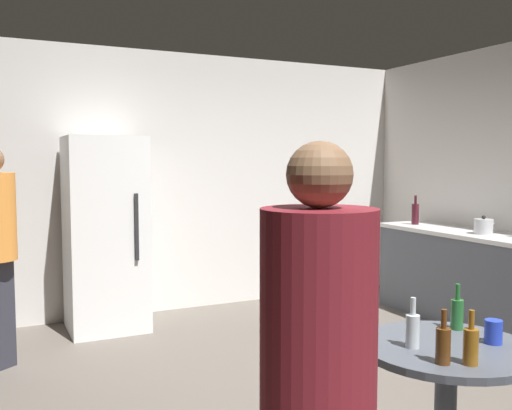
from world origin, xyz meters
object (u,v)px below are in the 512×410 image
refrigerator (106,234)px  kettle (484,226)px  beer_bottle_brown (443,344)px  beer_bottle_green (457,313)px  plastic_cup_blue (493,332)px  wine_bottle_on_counter (415,213)px  beer_bottle_amber (471,345)px  person_in_maroon_shirt (318,376)px  foreground_table (446,367)px  beer_bottle_clear (413,330)px

refrigerator → kettle: size_ratio=7.38×
beer_bottle_brown → beer_bottle_green: bearing=39.0°
refrigerator → plastic_cup_blue: 3.67m
beer_bottle_green → beer_bottle_brown: bearing=-141.0°
wine_bottle_on_counter → beer_bottle_brown: size_ratio=1.35×
beer_bottle_amber → refrigerator: bearing=102.1°
beer_bottle_green → person_in_maroon_shirt: (-1.26, -0.71, 0.14)m
refrigerator → foreground_table: 3.54m
person_in_maroon_shirt → kettle: bearing=14.0°
beer_bottle_brown → plastic_cup_blue: beer_bottle_brown is taller
plastic_cup_blue → wine_bottle_on_counter: bearing=54.4°
refrigerator → kettle: refrigerator is taller
beer_bottle_clear → plastic_cup_blue: bearing=-17.1°
kettle → beer_bottle_clear: size_ratio=1.06×
wine_bottle_on_counter → person_in_maroon_shirt: size_ratio=0.19×
foreground_table → beer_bottle_amber: size_ratio=3.48×
refrigerator → person_in_maroon_shirt: 3.97m
beer_bottle_brown → beer_bottle_clear: 0.22m
refrigerator → beer_bottle_clear: 3.46m
refrigerator → wine_bottle_on_counter: (3.14, -0.63, 0.12)m
kettle → beer_bottle_brown: 3.22m
beer_bottle_clear → person_in_maroon_shirt: size_ratio=0.14×
beer_bottle_green → wine_bottle_on_counter: bearing=52.2°
wine_bottle_on_counter → plastic_cup_blue: wine_bottle_on_counter is taller
beer_bottle_green → beer_bottle_clear: 0.41m
beer_bottle_green → refrigerator: bearing=108.7°
foreground_table → beer_bottle_green: (0.22, 0.16, 0.19)m
kettle → person_in_maroon_shirt: bearing=-143.7°
beer_bottle_green → plastic_cup_blue: bearing=-93.8°
wine_bottle_on_counter → beer_bottle_amber: wine_bottle_on_counter is taller
beer_bottle_amber → person_in_maroon_shirt: size_ratio=0.14×
beer_bottle_clear → person_in_maroon_shirt: person_in_maroon_shirt is taller
foreground_table → person_in_maroon_shirt: 1.22m
plastic_cup_blue → refrigerator: bearing=107.3°
beer_bottle_brown → beer_bottle_clear: (0.02, 0.21, 0.00)m
beer_bottle_clear → person_in_maroon_shirt: bearing=-146.0°
beer_bottle_clear → plastic_cup_blue: 0.40m
refrigerator → beer_bottle_amber: refrigerator is taller
kettle → wine_bottle_on_counter: size_ratio=0.79×
kettle → beer_bottle_clear: kettle is taller
plastic_cup_blue → beer_bottle_amber: bearing=-153.0°
wine_bottle_on_counter → person_in_maroon_shirt: 4.69m
wine_bottle_on_counter → beer_bottle_clear: bearing=-131.4°
kettle → person_in_maroon_shirt: 4.11m
foreground_table → beer_bottle_brown: (-0.20, -0.18, 0.19)m
wine_bottle_on_counter → beer_bottle_brown: (-2.45, -2.96, -0.20)m
beer_bottle_brown → beer_bottle_clear: size_ratio=1.00×
kettle → foreground_table: 2.97m
kettle → foreground_table: size_ratio=0.30×
wine_bottle_on_counter → beer_bottle_clear: size_ratio=1.35×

